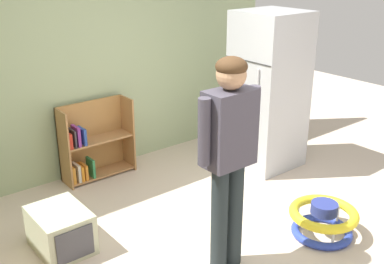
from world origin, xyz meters
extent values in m
cube|color=#A3B588|center=(0.00, 2.33, 1.35)|extent=(5.20, 0.06, 2.70)
cube|color=#B7BABF|center=(1.73, 1.19, 0.89)|extent=(0.70, 0.68, 1.78)
cylinder|color=silver|center=(1.36, 1.02, 0.98)|extent=(0.02, 0.02, 0.50)
cube|color=#333333|center=(1.38, 1.19, 1.28)|extent=(0.01, 0.67, 0.01)
cube|color=#B07C49|center=(-0.37, 2.11, 0.42)|extent=(0.02, 0.28, 0.85)
cube|color=#B07C49|center=(0.41, 2.11, 0.42)|extent=(0.02, 0.28, 0.85)
cube|color=#B27C42|center=(0.02, 2.24, 0.42)|extent=(0.80, 0.02, 0.85)
cube|color=#B07C49|center=(0.02, 2.11, 0.03)|extent=(0.76, 0.24, 0.02)
cube|color=#B07C49|center=(0.02, 2.11, 0.43)|extent=(0.76, 0.24, 0.02)
cube|color=orange|center=(-0.33, 2.08, 0.13)|extent=(0.03, 0.17, 0.19)
cube|color=red|center=(-0.33, 2.08, 0.53)|extent=(0.03, 0.17, 0.17)
cube|color=beige|center=(-0.27, 2.08, 0.14)|extent=(0.03, 0.17, 0.20)
cube|color=#38343B|center=(-0.28, 2.08, 0.54)|extent=(0.02, 0.17, 0.19)
cube|color=orange|center=(-0.23, 2.08, 0.13)|extent=(0.03, 0.17, 0.17)
cube|color=#813390|center=(-0.23, 2.08, 0.55)|extent=(0.03, 0.17, 0.21)
cube|color=orange|center=(-0.19, 2.08, 0.13)|extent=(0.03, 0.17, 0.17)
cube|color=#2C4CA3|center=(-0.17, 2.08, 0.54)|extent=(0.03, 0.17, 0.18)
cube|color=#348950|center=(-0.10, 2.08, 0.15)|extent=(0.03, 0.17, 0.21)
cylinder|color=#20292B|center=(-0.06, 0.02, 0.45)|extent=(0.13, 0.13, 0.90)
cylinder|color=#20292B|center=(0.10, 0.02, 0.45)|extent=(0.13, 0.13, 0.90)
cube|color=#413D49|center=(0.02, 0.02, 1.18)|extent=(0.38, 0.22, 0.57)
cylinder|color=#413D49|center=(-0.22, 0.02, 1.21)|extent=(0.09, 0.09, 0.49)
cylinder|color=#413D49|center=(0.26, 0.02, 1.21)|extent=(0.09, 0.09, 0.49)
sphere|color=tan|center=(0.02, 0.02, 1.58)|extent=(0.21, 0.21, 0.21)
ellipsoid|color=#452D19|center=(0.02, 0.02, 1.63)|extent=(0.23, 0.23, 0.14)
torus|color=blue|center=(0.99, -0.20, 0.04)|extent=(0.54, 0.54, 0.07)
torus|color=yellow|center=(0.99, -0.20, 0.22)|extent=(0.60, 0.60, 0.08)
cylinder|color=navy|center=(0.99, -0.20, 0.27)|extent=(0.23, 0.23, 0.10)
cylinder|color=silver|center=(1.21, -0.20, 0.13)|extent=(0.02, 0.02, 0.18)
cylinder|color=silver|center=(0.88, -0.01, 0.13)|extent=(0.02, 0.02, 0.18)
cylinder|color=silver|center=(0.88, -0.39, 0.13)|extent=(0.02, 0.02, 0.18)
cube|color=beige|center=(-0.90, 1.06, 0.18)|extent=(0.42, 0.54, 0.36)
cube|color=#424247|center=(-0.90, 0.79, 0.18)|extent=(0.32, 0.01, 0.27)
camera|label=1|loc=(-2.17, -2.30, 2.38)|focal=44.26mm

